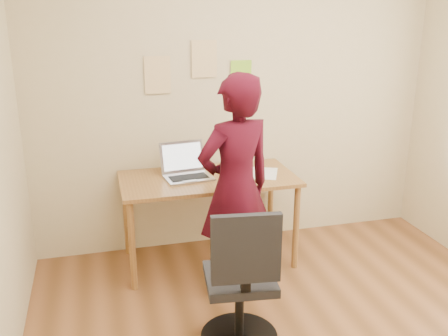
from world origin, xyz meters
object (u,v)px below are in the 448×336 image
object	(u,v)px
office_chair	(241,288)
person	(235,189)
desk	(208,187)
laptop	(186,170)
phone	(246,181)

from	to	relation	value
office_chair	person	xyz separation A→B (m)	(0.14, 0.63, 0.41)
desk	person	size ratio (longest dim) A/B	0.86
desk	laptop	distance (m)	0.22
office_chair	desk	bearing A→B (deg)	93.86
desk	person	bearing A→B (deg)	-81.23
phone	office_chair	world-z (taller)	office_chair
laptop	phone	xyz separation A→B (m)	(0.43, -0.24, -0.05)
desk	office_chair	xyz separation A→B (m)	(-0.06, -1.14, -0.25)
desk	phone	world-z (taller)	phone
desk	office_chair	bearing A→B (deg)	-93.05
phone	person	distance (m)	0.38
desk	phone	size ratio (longest dim) A/B	9.31
phone	office_chair	xyz separation A→B (m)	(-0.32, -0.95, -0.34)
desk	phone	bearing A→B (deg)	-35.42
laptop	person	bearing A→B (deg)	-73.45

